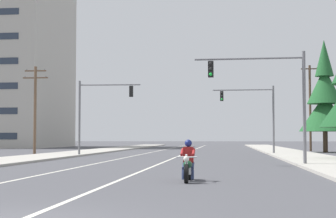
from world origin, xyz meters
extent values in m
cube|color=beige|center=(0.09, 45.00, 0.00)|extent=(0.16, 100.00, 0.01)
cube|color=beige|center=(-3.63, 45.00, 0.00)|extent=(0.16, 100.00, 0.01)
cube|color=#ADA89E|center=(9.85, 40.00, 0.07)|extent=(4.40, 110.00, 0.14)
cube|color=#ADA89E|center=(-9.85, 40.00, 0.07)|extent=(4.40, 110.00, 0.14)
cylinder|color=black|center=(2.58, 8.64, 0.32)|extent=(0.12, 0.64, 0.64)
cylinder|color=black|center=(2.58, 10.19, 0.32)|extent=(0.12, 0.64, 0.64)
cylinder|color=silver|center=(2.58, 8.74, 0.64)|extent=(0.07, 0.33, 0.68)
sphere|color=white|center=(2.58, 8.59, 0.82)|extent=(0.20, 0.20, 0.20)
cylinder|color=silver|center=(2.58, 8.79, 0.87)|extent=(0.70, 0.05, 0.04)
ellipsoid|color=#143D23|center=(2.58, 9.30, 0.60)|extent=(0.32, 0.56, 0.28)
cube|color=silver|center=(2.58, 9.42, 0.37)|extent=(0.24, 0.44, 0.24)
cube|color=black|center=(2.58, 9.74, 0.54)|extent=(0.28, 0.52, 0.12)
cube|color=#143D23|center=(2.58, 10.14, 0.62)|extent=(0.20, 0.36, 0.08)
cylinder|color=silver|center=(2.44, 9.82, 0.30)|extent=(0.08, 0.55, 0.08)
cube|color=maroon|center=(2.58, 9.70, 0.92)|extent=(0.36, 0.24, 0.56)
sphere|color=navy|center=(2.58, 9.68, 1.33)|extent=(0.26, 0.26, 0.26)
cylinder|color=navy|center=(2.72, 9.56, 0.54)|extent=(0.14, 0.44, 0.30)
cylinder|color=navy|center=(2.74, 9.38, 0.24)|extent=(0.11, 0.16, 0.35)
cylinder|color=maroon|center=(2.78, 9.44, 1.02)|extent=(0.10, 0.52, 0.27)
cylinder|color=navy|center=(2.44, 9.56, 0.54)|extent=(0.14, 0.44, 0.30)
cylinder|color=navy|center=(2.42, 9.38, 0.24)|extent=(0.11, 0.16, 0.35)
cylinder|color=maroon|center=(2.38, 9.43, 1.02)|extent=(0.10, 0.52, 0.27)
cylinder|color=slate|center=(8.14, 20.11, 3.10)|extent=(0.18, 0.18, 6.20)
cylinder|color=slate|center=(5.18, 20.20, 5.85)|extent=(5.91, 0.28, 0.11)
cube|color=black|center=(3.12, 20.26, 5.30)|extent=(0.31, 0.25, 0.90)
sphere|color=black|center=(3.11, 20.10, 5.60)|extent=(0.18, 0.18, 0.18)
sphere|color=black|center=(3.11, 20.10, 5.30)|extent=(0.18, 0.18, 0.18)
sphere|color=green|center=(3.11, 20.10, 5.00)|extent=(0.18, 0.18, 0.18)
cylinder|color=slate|center=(-8.04, 33.85, 3.10)|extent=(0.18, 0.18, 6.20)
cylinder|color=slate|center=(-5.51, 33.91, 5.85)|extent=(5.06, 0.23, 0.11)
cube|color=black|center=(-3.74, 33.95, 5.30)|extent=(0.31, 0.25, 0.90)
sphere|color=black|center=(-3.75, 34.11, 5.60)|extent=(0.18, 0.18, 0.18)
sphere|color=black|center=(-3.75, 34.11, 5.30)|extent=(0.18, 0.18, 0.18)
sphere|color=green|center=(-3.75, 34.11, 5.00)|extent=(0.18, 0.18, 0.18)
cylinder|color=slate|center=(8.24, 39.75, 3.10)|extent=(0.18, 0.18, 6.20)
cylinder|color=slate|center=(5.52, 39.79, 5.85)|extent=(5.44, 0.20, 0.11)
cube|color=black|center=(3.61, 39.83, 5.30)|extent=(0.30, 0.25, 0.90)
sphere|color=black|center=(3.61, 39.67, 5.60)|extent=(0.18, 0.18, 0.18)
sphere|color=black|center=(3.61, 39.67, 5.30)|extent=(0.18, 0.18, 0.18)
sphere|color=green|center=(3.61, 39.67, 5.00)|extent=(0.18, 0.18, 0.18)
cylinder|color=brown|center=(-13.49, 38.43, 4.03)|extent=(0.26, 0.26, 8.07)
cube|color=brown|center=(-13.49, 38.43, 7.67)|extent=(2.02, 0.12, 0.12)
cylinder|color=slate|center=(-14.33, 38.43, 7.77)|extent=(0.08, 0.08, 0.12)
cylinder|color=slate|center=(-12.64, 38.43, 7.77)|extent=(0.08, 0.08, 0.12)
cube|color=brown|center=(-13.49, 38.43, 7.02)|extent=(2.38, 0.12, 0.12)
cylinder|color=slate|center=(-14.48, 38.43, 7.12)|extent=(0.08, 0.08, 0.12)
cylinder|color=slate|center=(-12.49, 38.43, 7.12)|extent=(0.08, 0.08, 0.12)
cylinder|color=#4C3828|center=(13.40, 52.15, 4.82)|extent=(0.26, 0.26, 9.64)
cube|color=#4C3828|center=(13.40, 52.15, 9.24)|extent=(1.91, 0.12, 0.12)
cylinder|color=slate|center=(12.60, 52.15, 9.34)|extent=(0.08, 0.08, 0.12)
cylinder|color=slate|center=(14.21, 52.15, 9.34)|extent=(0.08, 0.08, 0.12)
cylinder|color=#423023|center=(14.07, 46.92, 1.08)|extent=(0.48, 0.48, 2.15)
cone|color=#1E5628|center=(14.07, 46.92, 4.04)|extent=(5.26, 5.26, 3.77)
cone|color=#1E5628|center=(14.07, 46.92, 6.86)|extent=(3.58, 3.58, 3.77)
cone|color=#1E5628|center=(14.07, 46.92, 9.69)|extent=(1.89, 1.89, 3.77)
camera|label=1|loc=(3.87, -9.42, 1.54)|focal=57.60mm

